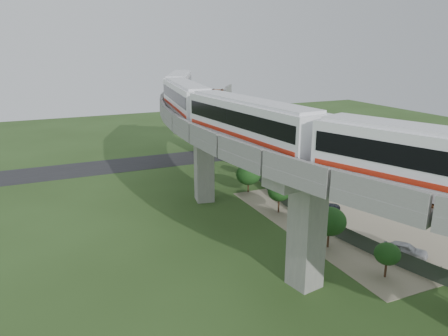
{
  "coord_description": "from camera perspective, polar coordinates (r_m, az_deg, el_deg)",
  "views": [
    {
      "loc": [
        -17.07,
        -35.32,
        18.09
      ],
      "look_at": [
        -1.97,
        -1.71,
        7.5
      ],
      "focal_mm": 35.0,
      "sensor_mm": 36.0,
      "label": 1
    }
  ],
  "objects": [
    {
      "name": "viaduct",
      "position": [
        42.03,
        6.29,
        3.52
      ],
      "size": [
        19.58,
        73.98,
        11.4
      ],
      "color": "#99968E",
      "rests_on": "ground"
    },
    {
      "name": "metro_train",
      "position": [
        40.45,
        1.6,
        7.81
      ],
      "size": [
        10.9,
        61.34,
        3.64
      ],
      "color": "white",
      "rests_on": "ground"
    },
    {
      "name": "tree_1",
      "position": [
        61.05,
        2.81,
        0.56
      ],
      "size": [
        2.03,
        2.03,
        2.69
      ],
      "color": "#382314",
      "rests_on": "ground"
    },
    {
      "name": "tree_4",
      "position": [
        40.79,
        13.62,
        -6.78
      ],
      "size": [
        3.04,
        3.04,
        3.89
      ],
      "color": "#382314",
      "rests_on": "ground"
    },
    {
      "name": "car_white",
      "position": [
        41.95,
        22.58,
        -9.81
      ],
      "size": [
        3.52,
        3.86,
        1.27
      ],
      "primitive_type": "imported",
      "rotation": [
        0.0,
        0.0,
        0.68
      ],
      "color": "silver",
      "rests_on": "dirt_lot"
    },
    {
      "name": "ground",
      "position": [
        43.2,
        1.47,
        -8.73
      ],
      "size": [
        160.0,
        160.0,
        0.0
      ],
      "primitive_type": "plane",
      "color": "#2C451B",
      "rests_on": "ground"
    },
    {
      "name": "dirt_lot",
      "position": [
        49.02,
        17.54,
        -6.39
      ],
      "size": [
        18.0,
        26.0,
        0.04
      ],
      "primitive_type": "cube",
      "color": "gray",
      "rests_on": "ground"
    },
    {
      "name": "tree_0",
      "position": [
        65.14,
        2.73,
        2.06
      ],
      "size": [
        2.49,
        2.49,
        3.44
      ],
      "color": "#382314",
      "rests_on": "ground"
    },
    {
      "name": "tree_5",
      "position": [
        37.39,
        20.56,
        -10.47
      ],
      "size": [
        2.06,
        2.06,
        2.94
      ],
      "color": "#382314",
      "rests_on": "ground"
    },
    {
      "name": "asphalt_road",
      "position": [
        69.9,
        -9.22,
        0.84
      ],
      "size": [
        60.0,
        8.0,
        0.03
      ],
      "primitive_type": "cube",
      "color": "#232326",
      "rests_on": "ground"
    },
    {
      "name": "car_red",
      "position": [
        53.8,
        20.33,
        -3.85
      ],
      "size": [
        3.72,
        4.09,
        1.36
      ],
      "primitive_type": "imported",
      "rotation": [
        0.0,
        0.0,
        -0.69
      ],
      "color": "#A02A0E",
      "rests_on": "dirt_lot"
    },
    {
      "name": "car_dark",
      "position": [
        49.74,
        13.42,
        -5.06
      ],
      "size": [
        3.88,
        2.66,
        1.04
      ],
      "primitive_type": "imported",
      "rotation": [
        0.0,
        0.0,
        1.94
      ],
      "color": "black",
      "rests_on": "dirt_lot"
    },
    {
      "name": "tree_2",
      "position": [
        54.34,
        3.2,
        -0.83
      ],
      "size": [
        3.11,
        3.11,
        3.68
      ],
      "color": "#382314",
      "rests_on": "ground"
    },
    {
      "name": "tree_3",
      "position": [
        48.09,
        7.22,
        -3.07
      ],
      "size": [
        2.51,
        2.51,
        3.53
      ],
      "color": "#382314",
      "rests_on": "ground"
    },
    {
      "name": "fence",
      "position": [
        47.63,
        12.17,
        -5.7
      ],
      "size": [
        3.87,
        38.73,
        1.5
      ],
      "color": "#2D382D",
      "rests_on": "ground"
    }
  ]
}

